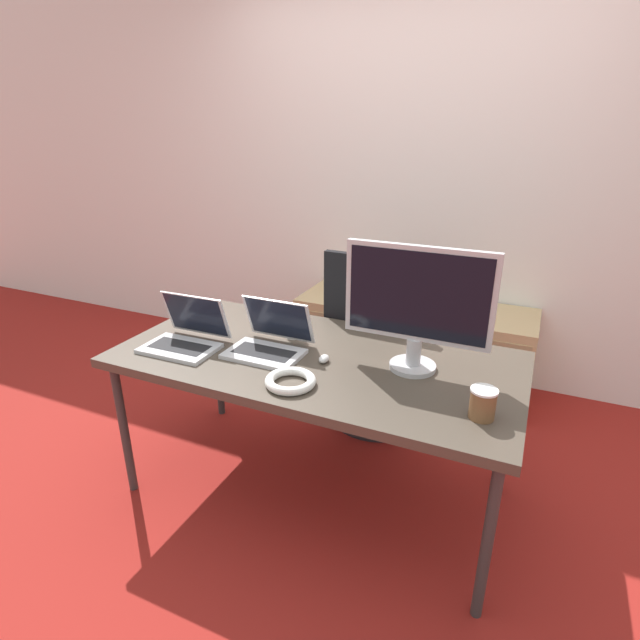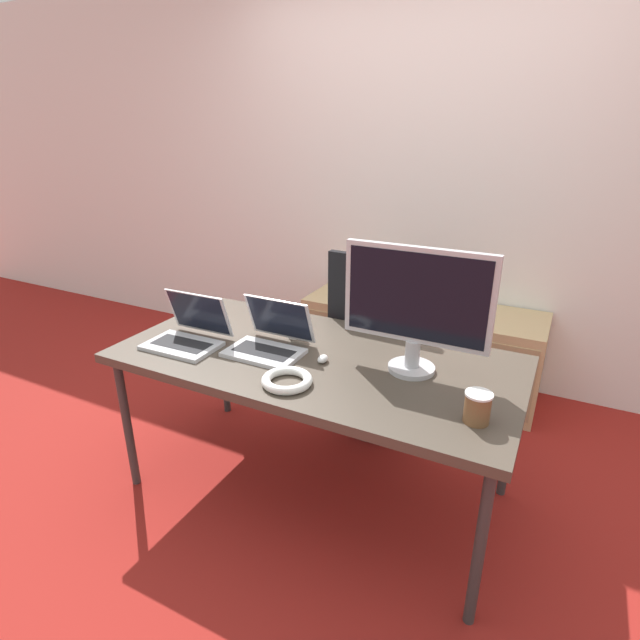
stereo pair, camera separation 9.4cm
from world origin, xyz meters
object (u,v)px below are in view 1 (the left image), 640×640
(coffee_cup_white, at_px, (293,326))
(laptop_left, at_px, (185,337))
(cabinet_left, at_px, (343,333))
(water_bottle, at_px, (344,277))
(laptop_right, at_px, (269,342))
(monitor, at_px, (417,304))
(cable_coil, at_px, (290,381))
(cabinet_right, at_px, (487,358))
(office_chair, at_px, (375,362))
(mouse, at_px, (324,359))
(coffee_cup_brown, at_px, (483,403))

(coffee_cup_white, bearing_deg, laptop_left, -143.55)
(cabinet_left, relative_size, water_bottle, 2.19)
(laptop_right, bearing_deg, cabinet_left, 96.71)
(laptop_left, relative_size, monitor, 0.56)
(laptop_left, bearing_deg, cable_coil, -11.53)
(cabinet_left, distance_m, cabinet_right, 0.97)
(coffee_cup_white, relative_size, cable_coil, 0.59)
(laptop_left, bearing_deg, office_chair, 52.22)
(cabinet_right, distance_m, mouse, 1.45)
(cabinet_left, bearing_deg, cabinet_right, 0.00)
(cabinet_right, xyz_separation_m, mouse, (-0.56, -1.26, 0.45))
(office_chair, xyz_separation_m, cabinet_right, (0.56, 0.55, -0.11))
(office_chair, bearing_deg, coffee_cup_white, -114.55)
(laptop_left, bearing_deg, cabinet_right, 48.99)
(water_bottle, height_order, laptop_left, laptop_left)
(water_bottle, bearing_deg, mouse, -71.97)
(monitor, xyz_separation_m, mouse, (-0.35, -0.10, -0.27))
(cabinet_left, height_order, mouse, mouse)
(water_bottle, bearing_deg, laptop_left, -99.13)
(mouse, bearing_deg, coffee_cup_white, 143.03)
(laptop_left, distance_m, laptop_right, 0.38)
(cabinet_left, height_order, cable_coil, cable_coil)
(laptop_right, bearing_deg, office_chair, 69.61)
(laptop_left, xyz_separation_m, cable_coil, (0.59, -0.12, -0.03))
(mouse, distance_m, coffee_cup_brown, 0.68)
(water_bottle, relative_size, laptop_left, 0.78)
(coffee_cup_brown, distance_m, cable_coil, 0.70)
(water_bottle, distance_m, laptop_right, 1.28)
(coffee_cup_brown, bearing_deg, cabinet_right, 94.07)
(coffee_cup_brown, bearing_deg, cable_coil, -174.37)
(mouse, xyz_separation_m, cable_coil, (-0.04, -0.23, 0.00))
(cabinet_left, xyz_separation_m, coffee_cup_brown, (1.07, -1.42, 0.49))
(monitor, bearing_deg, laptop_right, -170.53)
(office_chair, bearing_deg, water_bottle, 126.59)
(office_chair, distance_m, monitor, 0.93)
(laptop_left, distance_m, cable_coil, 0.61)
(cabinet_left, relative_size, laptop_right, 1.73)
(water_bottle, distance_m, cable_coil, 1.54)
(cabinet_right, height_order, mouse, mouse)
(office_chair, relative_size, coffee_cup_brown, 9.58)
(water_bottle, distance_m, coffee_cup_white, 1.10)
(cabinet_left, distance_m, cable_coil, 1.60)
(coffee_cup_brown, height_order, cable_coil, coffee_cup_brown)
(mouse, height_order, coffee_cup_white, coffee_cup_white)
(cabinet_left, height_order, water_bottle, water_bottle)
(laptop_left, height_order, coffee_cup_brown, laptop_left)
(water_bottle, height_order, laptop_right, laptop_right)
(water_bottle, bearing_deg, cabinet_right, -0.13)
(office_chair, height_order, monitor, monitor)
(office_chair, distance_m, coffee_cup_brown, 1.15)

